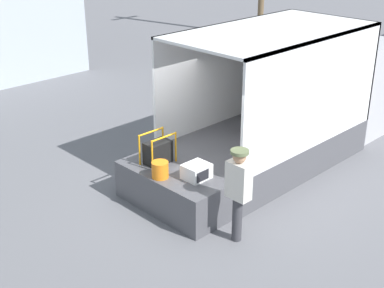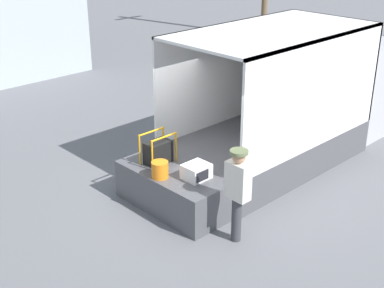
{
  "view_description": "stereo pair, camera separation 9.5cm",
  "coord_description": "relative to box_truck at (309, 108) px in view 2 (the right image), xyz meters",
  "views": [
    {
      "loc": [
        -6.86,
        -6.92,
        5.46
      ],
      "look_at": [
        -0.27,
        -0.2,
        1.34
      ],
      "focal_mm": 50.0,
      "sensor_mm": 36.0,
      "label": 1
    },
    {
      "loc": [
        -6.79,
        -6.99,
        5.46
      ],
      "look_at": [
        -0.27,
        -0.2,
        1.34
      ],
      "focal_mm": 50.0,
      "sensor_mm": 36.0,
      "label": 2
    }
  ],
  "objects": [
    {
      "name": "box_truck",
      "position": [
        0.0,
        0.0,
        0.0
      ],
      "size": [
        6.57,
        2.48,
        3.15
      ],
      "color": "#B2B2B7",
      "rests_on": "ground"
    },
    {
      "name": "ground_plane",
      "position": [
        -3.93,
        0.0,
        -0.99
      ],
      "size": [
        160.0,
        160.0,
        0.0
      ],
      "primitive_type": "plane",
      "color": "slate"
    },
    {
      "name": "orange_bucket",
      "position": [
        -4.86,
        -0.01,
        -0.03
      ],
      "size": [
        0.32,
        0.32,
        0.32
      ],
      "color": "orange",
      "rests_on": "tailgate_deck"
    },
    {
      "name": "worker_person",
      "position": [
        -4.49,
        -1.65,
        0.11
      ],
      "size": [
        0.32,
        0.44,
        1.77
      ],
      "color": "#38383D",
      "rests_on": "ground"
    },
    {
      "name": "microwave",
      "position": [
        -4.39,
        -0.52,
        -0.05
      ],
      "size": [
        0.48,
        0.43,
        0.29
      ],
      "color": "white",
      "rests_on": "tailgate_deck"
    },
    {
      "name": "tailgate_deck",
      "position": [
        -4.5,
        0.0,
        -0.59
      ],
      "size": [
        1.13,
        2.36,
        0.79
      ],
      "primitive_type": "cube",
      "color": "#4C4C51",
      "rests_on": "ground"
    },
    {
      "name": "portable_generator",
      "position": [
        -4.45,
        0.51,
        0.05
      ],
      "size": [
        0.66,
        0.42,
        0.64
      ],
      "color": "black",
      "rests_on": "tailgate_deck"
    }
  ]
}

